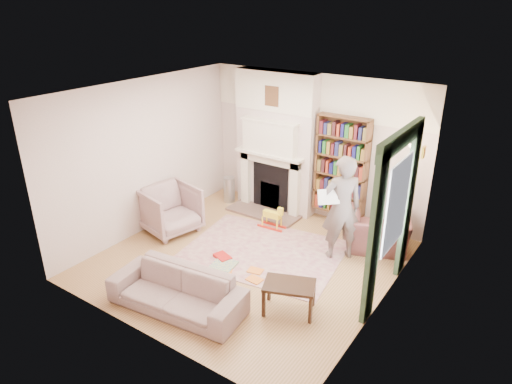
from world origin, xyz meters
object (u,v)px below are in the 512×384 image
Objects in this scene: paraffin_heater at (229,190)px; sofa at (177,291)px; armchair_reading at (378,232)px; coffee_table at (289,297)px; bookcase at (341,166)px; man_reading at (342,208)px; armchair_left at (170,210)px; rocking_horse at (272,217)px.

sofa is at bearing -64.05° from paraffin_heater.
coffee_table is at bearing 59.33° from armchair_reading.
armchair_reading is at bearing 54.66° from sofa.
bookcase is 1.31m from man_reading.
armchair_left is 1.36× the size of coffee_table.
bookcase is 1.82× the size of armchair_reading.
paraffin_heater is at bearing 118.00° from coffee_table.
armchair_left is 3.16m from man_reading.
man_reading is 3.06m from paraffin_heater.
armchair_reading is at bearing -2.81° from paraffin_heater.
coffee_table is (3.05, -0.84, -0.21)m from armchair_left.
bookcase is 1.94× the size of armchair_left.
coffee_table is at bearing -78.17° from bookcase.
armchair_left is at bearing 2.50° from armchair_reading.
armchair_reading is 0.94m from man_reading.
sofa is at bearing 21.11° from man_reading.
man_reading is at bearing -64.58° from bookcase.
bookcase is 1.03× the size of man_reading.
rocking_horse is at bearing 87.42° from sofa.
armchair_reading is at bearing -169.36° from man_reading.
armchair_reading is at bearing -29.08° from bookcase.
sofa is at bearing -170.01° from coffee_table.
armchair_left is 0.53× the size of man_reading.
paraffin_heater is (-2.90, 0.76, -0.62)m from man_reading.
man_reading is 1.87m from coffee_table.
armchair_reading is 1.93× the size of rocking_horse.
armchair_reading is at bearing -52.85° from armchair_left.
rocking_horse is at bearing -135.29° from bookcase.
coffee_table is at bearing -40.34° from paraffin_heater.
armchair_reading is at bearing 58.87° from coffee_table.
bookcase is 3.28m from armchair_left.
rocking_horse is at bearing -39.41° from armchair_left.
rocking_horse is (-1.54, 1.98, 0.01)m from coffee_table.
sofa is (1.72, -1.66, -0.15)m from armchair_left.
bookcase reaches higher than armchair_reading.
bookcase is at bearing -50.28° from armchair_reading.
paraffin_heater is at bearing -170.54° from bookcase.
paraffin_heater is at bearing -57.26° from man_reading.
armchair_left is 1.91m from rocking_horse.
rocking_horse is at bearing -51.43° from man_reading.
armchair_left is (-3.44, -1.51, 0.10)m from armchair_reading.
bookcase is 3.11m from coffee_table.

